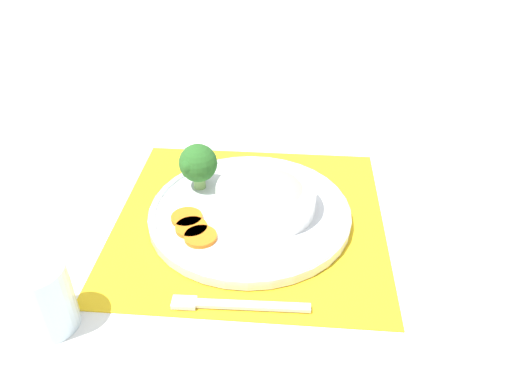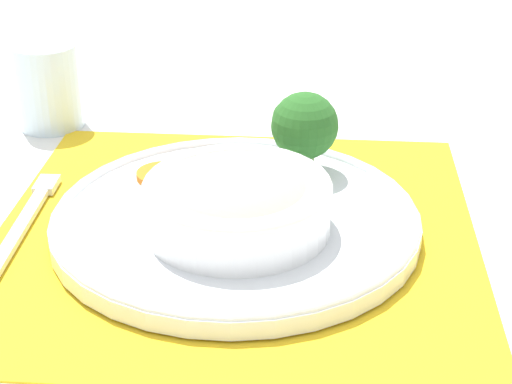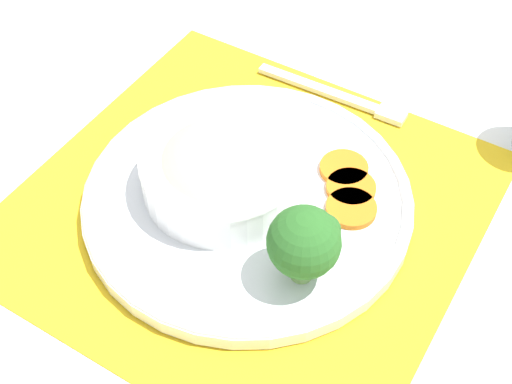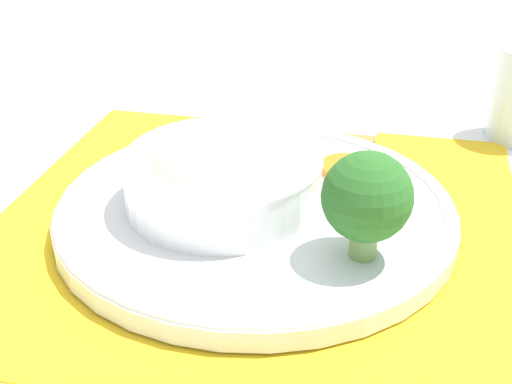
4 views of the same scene
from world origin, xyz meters
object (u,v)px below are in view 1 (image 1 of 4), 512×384
Objects in this scene: bowl at (266,195)px; fork at (227,304)px; water_glass at (44,301)px; broccoli_floret at (198,163)px.

fork is (-0.20, 0.02, -0.04)m from bowl.
water_glass is (-0.27, 0.23, -0.00)m from bowl.
bowl is 0.35m from water_glass.
bowl is 0.13m from broccoli_floret.
broccoli_floret is (0.04, 0.12, 0.02)m from bowl.
broccoli_floret is 0.44× the size of fork.
water_glass reaches higher than bowl.
water_glass is 0.53× the size of fork.
water_glass is 0.23m from fork.
broccoli_floret is at bearing -18.95° from water_glass.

